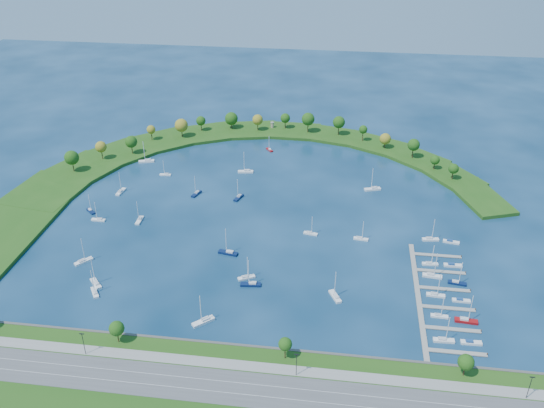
# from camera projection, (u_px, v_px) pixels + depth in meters

# --- Properties ---
(ground) EXTENTS (700.00, 700.00, 0.00)m
(ground) POSITION_uv_depth(u_px,v_px,m) (262.00, 214.00, 312.81)
(ground) COLOR #07253F
(ground) RESTS_ON ground
(south_shoreline) EXTENTS (420.00, 43.10, 11.60)m
(south_shoreline) POSITION_uv_depth(u_px,v_px,m) (210.00, 384.00, 206.18)
(south_shoreline) COLOR #214F15
(south_shoreline) RESTS_ON ground
(breakwater) EXTENTS (286.74, 247.64, 2.00)m
(breakwater) POSITION_uv_depth(u_px,v_px,m) (200.00, 169.00, 359.79)
(breakwater) COLOR #214F15
(breakwater) RESTS_ON ground
(breakwater_trees) EXTENTS (235.91, 95.32, 14.47)m
(breakwater_trees) POSITION_uv_depth(u_px,v_px,m) (252.00, 132.00, 387.97)
(breakwater_trees) COLOR #382314
(breakwater_trees) RESTS_ON breakwater
(harbor_tower) EXTENTS (2.60, 2.60, 4.20)m
(harbor_tower) POSITION_uv_depth(u_px,v_px,m) (272.00, 125.00, 415.76)
(harbor_tower) COLOR gray
(harbor_tower) RESTS_ON breakwater
(dock_system) EXTENTS (24.28, 82.00, 1.60)m
(dock_system) POSITION_uv_depth(u_px,v_px,m) (435.00, 297.00, 250.03)
(dock_system) COLOR gray
(dock_system) RESTS_ON ground
(moored_boat_0) EXTENTS (7.79, 8.17, 12.97)m
(moored_boat_0) POSITION_uv_depth(u_px,v_px,m) (96.00, 283.00, 258.02)
(moored_boat_0) COLOR white
(moored_boat_0) RESTS_ON ground
(moored_boat_1) EXTENTS (9.69, 3.90, 13.84)m
(moored_boat_1) POSITION_uv_depth(u_px,v_px,m) (246.00, 171.00, 357.07)
(moored_boat_1) COLOR white
(moored_boat_1) RESTS_ON ground
(moored_boat_2) EXTENTS (8.05, 5.68, 11.67)m
(moored_boat_2) POSITION_uv_depth(u_px,v_px,m) (246.00, 277.00, 262.02)
(moored_boat_2) COLOR white
(moored_boat_2) RESTS_ON ground
(moored_boat_3) EXTENTS (7.53, 2.27, 10.99)m
(moored_boat_3) POSITION_uv_depth(u_px,v_px,m) (98.00, 219.00, 306.58)
(moored_boat_3) COLOR white
(moored_boat_3) RESTS_ON ground
(moored_boat_4) EXTENTS (9.39, 3.47, 13.49)m
(moored_boat_4) POSITION_uv_depth(u_px,v_px,m) (251.00, 284.00, 257.49)
(moored_boat_4) COLOR #0A1A43
(moored_boat_4) RESTS_ON ground
(moored_boat_5) EXTENTS (9.94, 5.56, 14.09)m
(moored_boat_5) POSITION_uv_depth(u_px,v_px,m) (373.00, 189.00, 336.83)
(moored_boat_5) COLOR white
(moored_boat_5) RESTS_ON ground
(moored_boat_6) EXTENTS (5.61, 6.56, 9.98)m
(moored_boat_6) POSITION_uv_depth(u_px,v_px,m) (270.00, 149.00, 386.13)
(moored_boat_6) COLOR #990D0F
(moored_boat_6) RESTS_ON ground
(moored_boat_7) EXTENTS (7.42, 3.29, 10.55)m
(moored_boat_7) POSITION_uv_depth(u_px,v_px,m) (311.00, 233.00, 294.84)
(moored_boat_7) COLOR white
(moored_boat_7) RESTS_ON ground
(moored_boat_8) EXTENTS (9.94, 4.46, 14.11)m
(moored_boat_8) POSITION_uv_depth(u_px,v_px,m) (228.00, 252.00, 279.26)
(moored_boat_8) COLOR #0A1A43
(moored_boat_8) RESTS_ON ground
(moored_boat_9) EXTENTS (6.99, 2.35, 10.13)m
(moored_boat_9) POSITION_uv_depth(u_px,v_px,m) (165.00, 174.00, 353.62)
(moored_boat_9) COLOR white
(moored_boat_9) RESTS_ON ground
(moored_boat_10) EXTENTS (2.45, 8.33, 12.19)m
(moored_boat_10) POSITION_uv_depth(u_px,v_px,m) (139.00, 220.00, 306.09)
(moored_boat_10) COLOR white
(moored_boat_10) RESTS_ON ground
(moored_boat_11) EXTENTS (10.20, 5.52, 14.45)m
(moored_boat_11) POSITION_uv_depth(u_px,v_px,m) (147.00, 161.00, 370.15)
(moored_boat_11) COLOR white
(moored_boat_11) RESTS_ON ground
(moored_boat_12) EXTENTS (3.60, 8.96, 12.80)m
(moored_boat_12) POSITION_uv_depth(u_px,v_px,m) (121.00, 191.00, 334.04)
(moored_boat_12) COLOR white
(moored_boat_12) RESTS_ON ground
(moored_boat_13) EXTENTS (6.91, 6.56, 10.95)m
(moored_boat_13) POSITION_uv_depth(u_px,v_px,m) (91.00, 210.00, 314.67)
(moored_boat_13) COLOR #0A1A43
(moored_boat_13) RESTS_ON ground
(moored_boat_14) EXTENTS (4.79, 8.59, 12.18)m
(moored_boat_14) POSITION_uv_depth(u_px,v_px,m) (196.00, 193.00, 331.93)
(moored_boat_14) COLOR #0A1A43
(moored_boat_14) RESTS_ON ground
(moored_boat_15) EXTENTS (6.32, 8.04, 11.92)m
(moored_boat_15) POSITION_uv_depth(u_px,v_px,m) (95.00, 292.00, 252.48)
(moored_boat_15) COLOR white
(moored_boat_15) RESTS_ON ground
(moored_boat_16) EXTENTS (7.59, 2.93, 10.87)m
(moored_boat_16) POSITION_uv_depth(u_px,v_px,m) (361.00, 238.00, 290.38)
(moored_boat_16) COLOR white
(moored_boat_16) RESTS_ON ground
(moored_boat_17) EXTENTS (4.82, 8.79, 12.45)m
(moored_boat_17) POSITION_uv_depth(u_px,v_px,m) (239.00, 197.00, 327.99)
(moored_boat_17) COLOR #0A1A43
(moored_boat_17) RESTS_ON ground
(moored_boat_18) EXTENTS (8.94, 8.40, 14.10)m
(moored_boat_18) POSITION_uv_depth(u_px,v_px,m) (204.00, 321.00, 235.88)
(moored_boat_18) COLOR white
(moored_boat_18) RESTS_ON ground
(moored_boat_19) EXTENTS (6.19, 9.04, 13.04)m
(moored_boat_19) POSITION_uv_depth(u_px,v_px,m) (335.00, 296.00, 250.01)
(moored_boat_19) COLOR white
(moored_boat_19) RESTS_ON ground
(moored_boat_20) EXTENTS (7.66, 8.25, 12.95)m
(moored_boat_20) POSITION_uv_depth(u_px,v_px,m) (83.00, 261.00, 273.06)
(moored_boat_20) COLOR white
(moored_boat_20) RESTS_ON ground
(docked_boat_0) EXTENTS (8.34, 2.63, 12.13)m
(docked_boat_0) POSITION_uv_depth(u_px,v_px,m) (444.00, 340.00, 226.29)
(docked_boat_0) COLOR white
(docked_boat_0) RESTS_ON ground
(docked_boat_1) EXTENTS (8.20, 2.54, 1.66)m
(docked_boat_1) POSITION_uv_depth(u_px,v_px,m) (471.00, 342.00, 225.37)
(docked_boat_1) COLOR white
(docked_boat_1) RESTS_ON ground
(docked_boat_2) EXTENTS (7.21, 2.35, 10.47)m
(docked_boat_2) POSITION_uv_depth(u_px,v_px,m) (439.00, 315.00, 238.97)
(docked_boat_2) COLOR white
(docked_boat_2) RESTS_ON ground
(docked_boat_3) EXTENTS (9.41, 3.26, 13.59)m
(docked_boat_3) POSITION_uv_depth(u_px,v_px,m) (466.00, 320.00, 236.24)
(docked_boat_3) COLOR #990D0F
(docked_boat_3) RESTS_ON ground
(docked_boat_4) EXTENTS (8.18, 2.85, 11.81)m
(docked_boat_4) POSITION_uv_depth(u_px,v_px,m) (436.00, 294.00, 250.95)
(docked_boat_4) COLOR white
(docked_boat_4) RESTS_ON ground
(docked_boat_5) EXTENTS (7.70, 2.24, 1.56)m
(docked_boat_5) POSITION_uv_depth(u_px,v_px,m) (461.00, 300.00, 247.92)
(docked_boat_5) COLOR white
(docked_boat_5) RESTS_ON ground
(docked_boat_6) EXTENTS (9.00, 3.46, 12.90)m
(docked_boat_6) POSITION_uv_depth(u_px,v_px,m) (432.00, 275.00, 263.07)
(docked_boat_6) COLOR white
(docked_boat_6) RESTS_ON ground
(docked_boat_7) EXTENTS (8.31, 3.48, 11.84)m
(docked_boat_7) POSITION_uv_depth(u_px,v_px,m) (457.00, 282.00, 258.53)
(docked_boat_7) COLOR #0A1A43
(docked_boat_7) RESTS_ON ground
(docked_boat_8) EXTENTS (7.53, 2.60, 10.87)m
(docked_boat_8) POSITION_uv_depth(u_px,v_px,m) (430.00, 263.00, 271.42)
(docked_boat_8) COLOR white
(docked_boat_8) RESTS_ON ground
(docked_boat_9) EXTENTS (8.47, 2.51, 1.72)m
(docked_boat_9) POSITION_uv_depth(u_px,v_px,m) (453.00, 265.00, 270.46)
(docked_boat_9) COLOR white
(docked_boat_9) RESTS_ON ground
(docked_boat_10) EXTENTS (8.53, 3.45, 12.18)m
(docked_boat_10) POSITION_uv_depth(u_px,v_px,m) (430.00, 239.00, 289.87)
(docked_boat_10) COLOR white
(docked_boat_10) RESTS_ON ground
(docked_boat_11) EXTENTS (8.23, 3.53, 1.63)m
(docked_boat_11) POSITION_uv_depth(u_px,v_px,m) (451.00, 242.00, 288.04)
(docked_boat_11) COLOR white
(docked_boat_11) RESTS_ON ground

